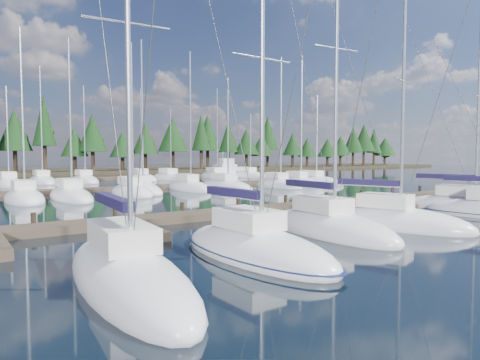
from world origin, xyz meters
TOP-DOWN VIEW (x-y plane):
  - ground at (0.00, 30.00)m, footprint 260.00×260.00m
  - far_shore at (0.00, 90.00)m, footprint 220.00×30.00m
  - main_dock at (0.00, 17.36)m, footprint 44.00×6.13m
  - back_docks at (0.00, 49.58)m, footprint 50.00×21.80m
  - front_sailboat_0 at (-15.28, 8.11)m, footprint 3.39×9.43m
  - front_sailboat_1 at (-10.29, 8.76)m, footprint 3.19×8.31m
  - front_sailboat_2 at (-4.72, 10.48)m, footprint 3.58×8.65m
  - front_sailboat_3 at (-0.82, 9.80)m, footprint 4.62×8.31m
  - front_sailboat_5 at (8.52, 10.84)m, footprint 4.35×9.04m
  - back_sailboat_rows at (0.27, 44.63)m, footprint 46.10×33.10m
  - motor_yacht_right at (19.02, 56.72)m, footprint 5.95×10.73m
  - tree_line at (1.76, 80.19)m, footprint 188.10×11.70m

SIDE VIEW (x-z plane):
  - ground at x=0.00m, z-range 0.00..0.00m
  - back_docks at x=0.00m, z-range 0.00..0.40m
  - main_dock at x=0.00m, z-range -0.25..0.65m
  - back_sailboat_rows at x=0.27m, z-range -7.87..8.40m
  - front_sailboat_1 at x=-10.29m, z-range -6.11..6.66m
  - front_sailboat_0 at x=-15.28m, z-range -6.23..6.80m
  - front_sailboat_5 at x=8.52m, z-range -6.45..7.03m
  - front_sailboat_3 at x=-0.82m, z-range -6.36..6.95m
  - far_shore at x=0.00m, z-range 0.00..0.60m
  - front_sailboat_2 at x=-4.72m, z-range -7.40..8.00m
  - motor_yacht_right at x=19.02m, z-range -2.00..3.11m
  - tree_line at x=1.76m, z-range 0.36..14.35m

